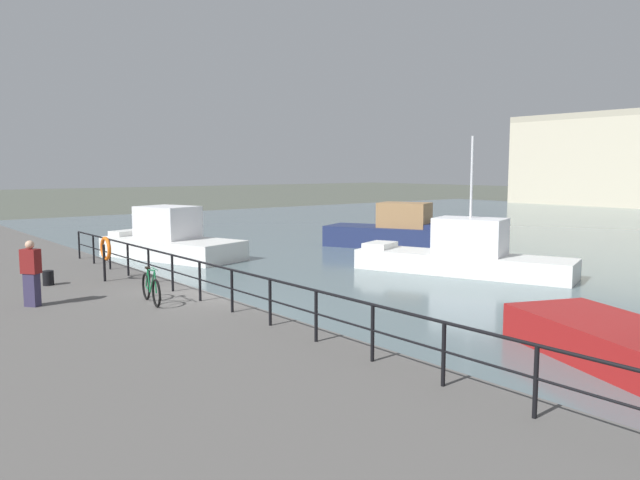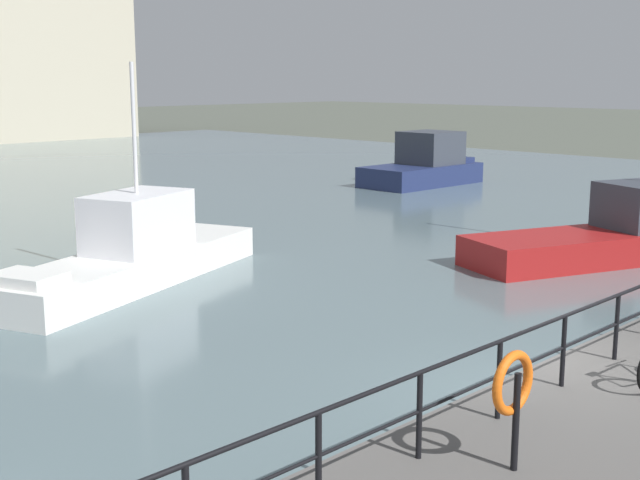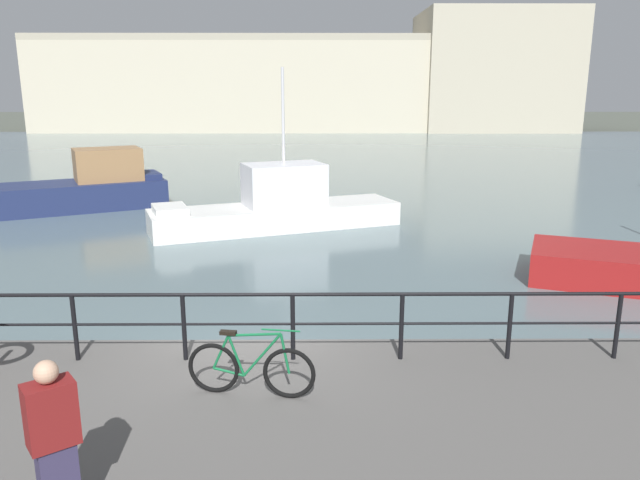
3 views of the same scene
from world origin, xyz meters
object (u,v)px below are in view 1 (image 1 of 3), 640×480
object	(u,v)px
moored_green_narrowboat	(463,255)
mooring_bollard	(48,278)
standing_person	(31,273)
parked_bicycle	(151,289)
moored_white_yacht	(170,240)
life_ring_stand	(105,250)
moored_small_launch	(391,231)

from	to	relation	value
moored_green_narrowboat	mooring_bollard	world-z (taller)	moored_green_narrowboat
moored_green_narrowboat	standing_person	xyz separation A→B (m)	(-1.10, -15.78, 0.80)
parked_bicycle	moored_green_narrowboat	bearing A→B (deg)	101.24
moored_white_yacht	life_ring_stand	world-z (taller)	moored_white_yacht
moored_small_launch	mooring_bollard	size ratio (longest dim) A/B	15.34
moored_small_launch	standing_person	bearing A→B (deg)	-97.10
moored_small_launch	mooring_bollard	xyz separation A→B (m)	(3.91, -18.40, 0.05)
mooring_bollard	life_ring_stand	world-z (taller)	life_ring_stand
moored_white_yacht	parked_bicycle	size ratio (longest dim) A/B	4.30
moored_white_yacht	mooring_bollard	xyz separation A→B (m)	(7.63, -7.50, 0.09)
moored_small_launch	life_ring_stand	size ratio (longest dim) A/B	4.83
moored_small_launch	mooring_bollard	bearing A→B (deg)	-103.98
parked_bicycle	life_ring_stand	distance (m)	3.97
moored_green_narrowboat	standing_person	world-z (taller)	moored_green_narrowboat
moored_green_narrowboat	parked_bicycle	size ratio (longest dim) A/B	5.01
moored_small_launch	moored_green_narrowboat	distance (m)	8.63
moored_white_yacht	mooring_bollard	bearing A→B (deg)	117.61
moored_white_yacht	standing_person	bearing A→B (deg)	122.44
moored_green_narrowboat	mooring_bollard	xyz separation A→B (m)	(-3.87, -14.66, 0.16)
life_ring_stand	parked_bicycle	bearing A→B (deg)	-3.34
life_ring_stand	standing_person	xyz separation A→B (m)	(2.37, -2.74, -0.11)
life_ring_stand	moored_small_launch	bearing A→B (deg)	104.41
life_ring_stand	mooring_bollard	bearing A→B (deg)	-103.89
moored_small_launch	standing_person	xyz separation A→B (m)	(6.68, -19.52, 0.69)
mooring_bollard	life_ring_stand	size ratio (longest dim) A/B	0.31
moored_small_launch	parked_bicycle	size ratio (longest dim) A/B	3.84
parked_bicycle	mooring_bollard	xyz separation A→B (m)	(-4.32, -1.39, -0.17)
moored_green_narrowboat	parked_bicycle	world-z (taller)	moored_green_narrowboat
parked_bicycle	mooring_bollard	bearing A→B (deg)	-152.94
moored_green_narrowboat	standing_person	bearing A→B (deg)	65.44
mooring_bollard	parked_bicycle	bearing A→B (deg)	17.78
moored_small_launch	parked_bicycle	world-z (taller)	moored_small_launch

